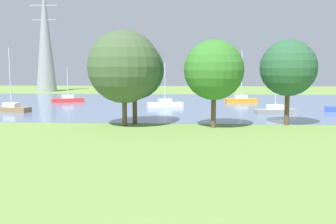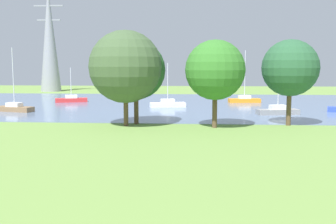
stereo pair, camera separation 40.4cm
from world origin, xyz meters
The scene contains 12 objects.
ground_plane centered at (0.00, 22.00, 0.00)m, with size 160.00×160.00×0.00m, color olive.
water_surface centered at (0.00, 50.00, 0.01)m, with size 140.00×40.00×0.02m, color slate.
sailboat_white centered at (-2.25, 45.59, 0.45)m, with size 5.02×2.67×5.97m.
sailboat_gray centered at (11.03, 38.13, 0.47)m, with size 5.00×2.42×7.44m.
sailboat_brown centered at (-20.66, 38.91, 0.47)m, with size 5.02×2.69×7.79m.
sailboat_orange centered at (8.97, 53.00, 0.47)m, with size 4.96×2.15×7.90m.
sailboat_red centered at (-17.69, 51.86, 0.45)m, with size 5.03×3.00×5.33m.
tree_west_far centered at (-4.91, 28.41, 5.52)m, with size 6.75×6.75×8.90m.
tree_east_far centered at (-4.13, 29.65, 5.20)m, with size 5.66×5.66×8.04m.
tree_east_near centered at (3.32, 27.92, 5.22)m, with size 5.43×5.43×7.95m.
tree_west_near centered at (10.36, 29.82, 5.40)m, with size 5.29×5.29×8.06m.
electricity_pylon centered at (-30.33, 77.12, 11.53)m, with size 6.40×4.40×23.04m.
Camera 1 is at (1.26, -8.01, 5.62)m, focal length 42.34 mm.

